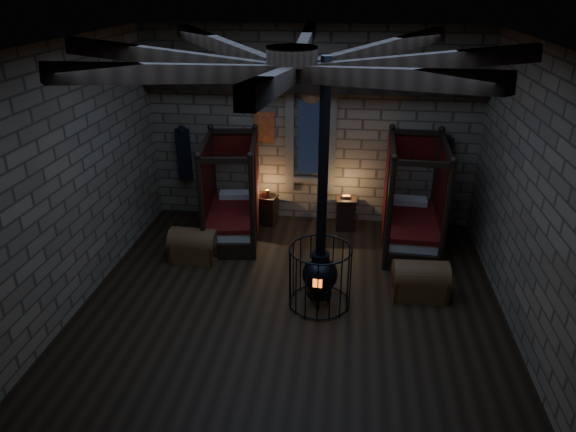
# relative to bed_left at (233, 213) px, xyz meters

# --- Properties ---
(room) EXTENTS (7.02, 7.02, 4.29)m
(room) POSITION_rel_bed_left_xyz_m (1.52, -2.31, 3.23)
(room) COLOR black
(room) RESTS_ON ground
(bed_left) EXTENTS (1.32, 2.12, 2.09)m
(bed_left) POSITION_rel_bed_left_xyz_m (0.00, 0.00, 0.00)
(bed_left) COLOR black
(bed_left) RESTS_ON ground
(bed_right) EXTENTS (1.18, 2.13, 2.18)m
(bed_right) POSITION_rel_bed_left_xyz_m (3.67, 0.03, 0.02)
(bed_right) COLOR black
(bed_right) RESTS_ON ground
(trunk_left) EXTENTS (0.92, 0.61, 0.66)m
(trunk_left) POSITION_rel_bed_left_xyz_m (-0.53, -1.08, -0.22)
(trunk_left) COLOR brown
(trunk_left) RESTS_ON ground
(trunk_right) EXTENTS (0.95, 0.63, 0.68)m
(trunk_right) POSITION_rel_bed_left_xyz_m (3.68, -1.84, -0.22)
(trunk_right) COLOR brown
(trunk_right) RESTS_ON ground
(nightstand_left) EXTENTS (0.48, 0.47, 0.80)m
(nightstand_left) POSITION_rel_bed_left_xyz_m (0.63, 0.69, -0.18)
(nightstand_left) COLOR black
(nightstand_left) RESTS_ON ground
(nightstand_right) EXTENTS (0.48, 0.46, 0.77)m
(nightstand_right) POSITION_rel_bed_left_xyz_m (2.35, 0.65, -0.15)
(nightstand_right) COLOR black
(nightstand_right) RESTS_ON ground
(stove) EXTENTS (1.04, 1.04, 4.05)m
(stove) POSITION_rel_bed_left_xyz_m (1.99, -2.30, 0.12)
(stove) COLOR black
(stove) RESTS_ON ground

